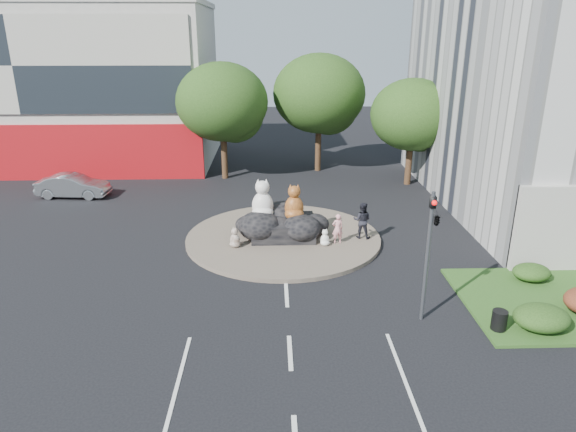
% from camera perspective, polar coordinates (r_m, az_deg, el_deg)
% --- Properties ---
extents(ground, '(120.00, 120.00, 0.00)m').
position_cam_1_polar(ground, '(17.82, 0.22, -14.94)').
color(ground, black).
rests_on(ground, ground).
extents(roundabout_island, '(10.00, 10.00, 0.20)m').
position_cam_1_polar(roundabout_island, '(26.62, -0.54, -2.40)').
color(roundabout_island, brown).
rests_on(roundabout_island, ground).
extents(rock_plinth, '(3.20, 2.60, 0.90)m').
position_cam_1_polar(rock_plinth, '(26.41, -0.54, -1.30)').
color(rock_plinth, black).
rests_on(rock_plinth, roundabout_island).
extents(shophouse_block, '(25.20, 12.30, 17.40)m').
position_cam_1_polar(shophouse_block, '(46.17, -24.73, 13.12)').
color(shophouse_block, beige).
rests_on(shophouse_block, ground).
extents(tree_left, '(6.46, 6.46, 8.27)m').
position_cam_1_polar(tree_left, '(37.18, -7.20, 12.06)').
color(tree_left, '#382314').
rests_on(tree_left, ground).
extents(tree_mid, '(6.84, 6.84, 8.76)m').
position_cam_1_polar(tree_mid, '(39.14, 3.57, 13.02)').
color(tree_mid, '#382314').
rests_on(tree_mid, ground).
extents(tree_right, '(5.70, 5.70, 7.30)m').
position_cam_1_polar(tree_right, '(36.43, 13.73, 10.52)').
color(tree_right, '#382314').
rests_on(tree_right, ground).
extents(hedge_near_green, '(2.00, 1.60, 0.90)m').
position_cam_1_polar(hedge_near_green, '(20.67, 26.35, -10.10)').
color(hedge_near_green, '#1C3B12').
rests_on(hedge_near_green, grass_verge).
extents(hedge_back_green, '(1.60, 1.28, 0.72)m').
position_cam_1_polar(hedge_back_green, '(24.35, 25.44, -5.67)').
color(hedge_back_green, '#1C3B12').
rests_on(hedge_back_green, grass_verge).
extents(traffic_light, '(0.44, 1.24, 5.00)m').
position_cam_1_polar(traffic_light, '(18.74, 15.79, -1.40)').
color(traffic_light, '#595B60').
rests_on(traffic_light, ground).
extents(street_lamp, '(2.34, 0.22, 8.06)m').
position_cam_1_polar(street_lamp, '(26.87, 28.16, 5.41)').
color(street_lamp, '#595B60').
rests_on(street_lamp, ground).
extents(cat_white, '(1.33, 1.17, 2.10)m').
position_cam_1_polar(cat_white, '(26.13, -2.85, 1.93)').
color(cat_white, silver).
rests_on(cat_white, rock_plinth).
extents(cat_tabby, '(1.19, 1.05, 1.86)m').
position_cam_1_polar(cat_tabby, '(26.03, 0.69, 1.60)').
color(cat_tabby, '#B97626').
rests_on(cat_tabby, rock_plinth).
extents(kitten_calico, '(0.80, 0.81, 1.02)m').
position_cam_1_polar(kitten_calico, '(25.19, -5.91, -2.33)').
color(kitten_calico, silver).
rests_on(kitten_calico, roundabout_island).
extents(kitten_white, '(0.64, 0.60, 0.86)m').
position_cam_1_polar(kitten_white, '(25.35, 4.12, -2.33)').
color(kitten_white, white).
rests_on(kitten_white, roundabout_island).
extents(pedestrian_pink, '(0.61, 0.45, 1.53)m').
position_cam_1_polar(pedestrian_pink, '(25.54, 5.53, -1.40)').
color(pedestrian_pink, pink).
rests_on(pedestrian_pink, roundabout_island).
extents(pedestrian_dark, '(1.08, 0.94, 1.89)m').
position_cam_1_polar(pedestrian_dark, '(26.27, 8.23, -0.48)').
color(pedestrian_dark, black).
rests_on(pedestrian_dark, roundabout_island).
extents(parked_car, '(4.66, 1.94, 1.50)m').
position_cam_1_polar(parked_car, '(36.06, -22.79, 3.11)').
color(parked_car, '#96999D').
rests_on(parked_car, ground).
extents(litter_bin, '(0.66, 0.66, 0.73)m').
position_cam_1_polar(litter_bin, '(20.09, 22.42, -10.64)').
color(litter_bin, black).
rests_on(litter_bin, grass_verge).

